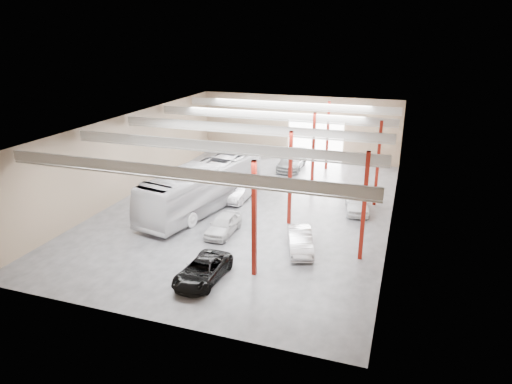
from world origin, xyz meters
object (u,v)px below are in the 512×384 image
Objects in this scene: car_row_b at (239,192)px; car_right_far at (357,202)px; coach_bus at (203,186)px; black_sedan at (203,270)px; car_row_c at (292,161)px; car_row_a at (223,224)px; car_right_near at (300,241)px.

car_right_far reaches higher than car_row_b.
coach_bus is 3.06× the size of car_right_far.
car_right_far is at bearing 65.03° from black_sedan.
car_row_b is 10.67m from car_row_c.
coach_bus is 12.33m from car_right_far.
car_row_a is 5.86m from car_right_near.
black_sedan is 7.01m from car_right_near.
car_row_c reaches higher than car_right_near.
coach_bus reaches higher than black_sedan.
coach_bus is 3.29× the size of car_row_a.
car_right_far is at bearing 54.31° from car_right_near.
car_row_c is (3.89, 13.28, -1.03)m from coach_bus.
car_row_c is at bearing 80.91° from car_row_b.
car_right_far is (7.91, -9.90, -0.08)m from car_row_c.
car_row_b is 0.99× the size of car_right_far.
black_sedan is 15.41m from car_right_far.
car_right_far reaches higher than black_sedan.
car_row_b reaches higher than car_right_near.
black_sedan is 1.05× the size of car_row_b.
black_sedan is at bearing -77.38° from car_row_b.
coach_bus reaches higher than car_row_a.
car_right_near is (4.44, 5.43, 0.06)m from black_sedan.
coach_bus is at bearing 134.12° from car_right_near.
coach_bus is 3.62m from car_row_b.
black_sedan is (4.71, -10.29, -1.23)m from coach_bus.
car_row_a is 0.96× the size of car_right_near.
car_right_near reaches higher than car_row_a.
car_row_a is (3.36, -3.97, -1.17)m from coach_bus.
car_row_b is at bearing -101.62° from car_row_c.
car_row_c is 1.36× the size of car_right_near.
car_right_far is at bearing 41.35° from car_row_a.
car_right_far is (11.80, 3.38, -1.12)m from coach_bus.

